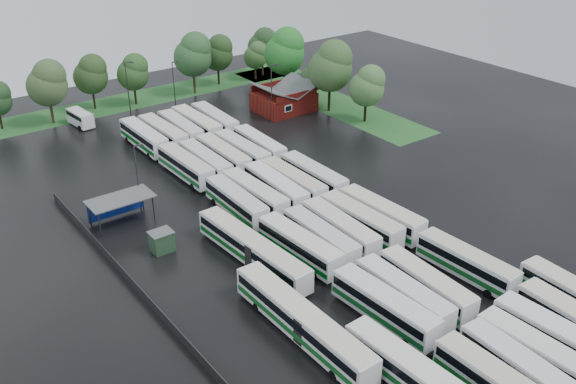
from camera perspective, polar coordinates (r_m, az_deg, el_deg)
ground at (r=76.54m, az=4.19°, el=-5.40°), size 160.00×160.00×0.00m
brick_building at (r=119.50m, az=-0.36°, el=8.11°), size 10.07×8.60×5.39m
wash_shed at (r=83.95m, az=-14.76°, el=-0.78°), size 8.20×4.20×3.58m
utility_hut at (r=77.45m, az=-11.16°, el=-4.32°), size 2.70×2.20×2.62m
grass_strip_north at (r=128.32m, az=-14.37°, el=7.74°), size 80.00×10.00×0.01m
grass_strip_east at (r=125.99m, az=3.34°, el=8.20°), size 10.00×50.00×0.01m
west_fence at (r=72.36m, az=-13.73°, el=-7.80°), size 0.10×50.00×1.20m
bus_r0c1 at (r=61.48m, az=20.04°, el=-14.67°), size 3.09×12.14×3.35m
bus_r0c2 at (r=63.56m, az=21.44°, el=-13.35°), size 3.04×12.21×3.37m
bus_r0c3 at (r=65.89m, az=22.89°, el=-11.96°), size 3.30×12.69×3.50m
bus_r1c0 at (r=65.49m, az=8.57°, el=-10.00°), size 3.22×12.68×3.50m
bus_r1c1 at (r=67.53m, az=10.20°, el=-8.92°), size 2.73×12.13×3.37m
bus_r1c2 at (r=69.40m, az=12.19°, el=-8.03°), size 3.12×12.19×3.36m
bus_r1c4 at (r=73.90m, az=15.60°, el=-6.07°), size 3.10×12.27×3.39m
bus_r2c0 at (r=74.12m, az=1.04°, el=-4.77°), size 3.24×12.58×3.47m
bus_r2c1 at (r=75.91m, az=2.90°, el=-4.02°), size 2.86×12.08×3.34m
bus_r2c2 at (r=77.61m, az=4.63°, el=-3.27°), size 3.07×12.43×3.43m
bus_r2c3 at (r=79.51m, az=6.45°, el=-2.54°), size 3.07×12.57×3.48m
bus_r2c4 at (r=81.18m, az=8.27°, el=-1.97°), size 3.22×12.78×3.53m
bus_r3c0 at (r=83.70m, az=-4.61°, el=-0.87°), size 2.90×12.16×3.37m
bus_r3c1 at (r=85.27m, az=-2.99°, el=-0.22°), size 2.82×12.36×3.43m
bus_r3c2 at (r=86.86m, az=-1.10°, el=0.39°), size 3.26×12.65×3.49m
bus_r3c3 at (r=88.45m, az=0.42°, el=0.89°), size 2.65×12.34×3.43m
bus_r3c4 at (r=90.30m, az=2.26°, el=1.46°), size 2.72×12.36×3.44m
bus_r4c0 at (r=94.37m, az=-9.09°, el=2.32°), size 2.78×12.43×3.45m
bus_r4c1 at (r=95.36m, az=-7.37°, el=2.69°), size 2.85×12.23×3.39m
bus_r4c2 at (r=97.01m, az=-5.80°, el=3.25°), size 2.88×12.45×3.45m
bus_r4c3 at (r=98.35m, az=-4.14°, el=3.66°), size 2.64×12.31×3.42m
bus_r4c4 at (r=100.25m, az=-2.57°, el=4.16°), size 3.12×12.13×3.35m
bus_r5c0 at (r=105.55m, az=-12.69°, el=4.77°), size 2.68×12.57×3.50m
bus_r5c1 at (r=106.55m, az=-11.05°, el=5.16°), size 2.90×12.63×3.50m
bus_r5c2 at (r=108.05m, az=-9.54°, el=5.58°), size 3.00×12.31×3.40m
bus_r5c3 at (r=109.43m, az=-8.13°, el=6.01°), size 2.72×12.72×3.54m
bus_r5c4 at (r=110.74m, az=-6.53°, el=6.35°), size 3.21×12.58×3.47m
artic_bus_west_b at (r=73.52m, az=-3.15°, el=-5.13°), size 3.48×18.43×3.40m
artic_bus_west_c at (r=62.80m, az=1.30°, el=-11.48°), size 2.73×19.04×3.53m
minibus at (r=118.11m, az=-17.99°, el=6.30°), size 2.91×6.32×2.67m
tree_north_1 at (r=119.03m, az=-20.57°, el=9.10°), size 6.96×6.96×11.53m
tree_north_2 at (r=124.27m, az=-17.08°, el=10.00°), size 6.27×6.27×10.38m
tree_north_3 at (r=124.94m, az=-13.56°, el=10.35°), size 5.91×5.91×9.79m
tree_north_4 at (r=128.57m, az=-8.39°, el=12.03°), size 7.41×7.41×12.27m
tree_north_5 at (r=133.88m, az=-6.21°, el=12.23°), size 6.26×6.26×10.37m
tree_north_6 at (r=139.32m, az=-2.23°, el=12.95°), size 6.22×6.22×10.30m
tree_east_0 at (r=113.56m, az=7.13°, el=9.38°), size 6.21×6.21×10.29m
tree_east_1 at (r=117.69m, az=3.89°, el=11.14°), size 8.00×8.00×13.25m
tree_east_2 at (r=122.86m, az=2.38°, el=10.33°), size 5.02×5.01×8.30m
tree_east_3 at (r=127.73m, az=-0.24°, el=12.46°), size 7.89×7.89×13.06m
tree_east_4 at (r=137.05m, az=-2.86°, el=12.07°), size 4.90×4.87×8.07m
lamp_post_ne at (r=113.63m, az=-1.43°, el=9.19°), size 1.55×0.30×10.09m
lamp_post_nw at (r=85.30m, az=-13.22°, el=1.65°), size 1.42×0.28×9.21m
lamp_post_back_w at (r=117.74m, az=-14.02°, el=9.11°), size 1.59×0.31×10.34m
lamp_post_back_e at (r=119.14m, az=-10.06°, el=9.48°), size 1.47×0.29×9.52m
puddle_0 at (r=62.21m, az=13.68°, el=-15.26°), size 4.64×4.64×0.01m
puddle_1 at (r=71.86m, az=21.68°, el=-10.03°), size 3.11×3.11×0.01m
puddle_2 at (r=74.09m, az=-1.48°, el=-6.55°), size 4.56×4.56×0.01m
puddle_3 at (r=81.31m, az=7.71°, el=-3.45°), size 4.79×4.79×0.01m
puddle_4 at (r=77.73m, az=22.07°, el=-7.05°), size 3.56×3.56×0.01m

